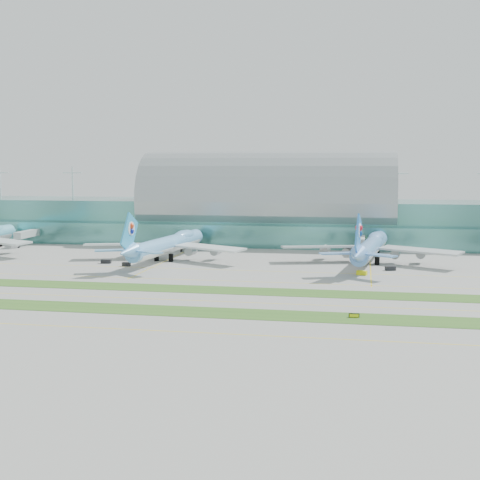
% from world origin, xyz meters
% --- Properties ---
extents(ground, '(700.00, 700.00, 0.00)m').
position_xyz_m(ground, '(0.00, 0.00, 0.00)').
color(ground, gray).
rests_on(ground, ground).
extents(terminal, '(340.00, 69.10, 36.00)m').
position_xyz_m(terminal, '(0.01, 128.79, 14.23)').
color(terminal, '#3D7A75').
rests_on(terminal, ground).
extents(grass_strip_near, '(420.00, 12.00, 0.08)m').
position_xyz_m(grass_strip_near, '(0.00, -28.00, 0.04)').
color(grass_strip_near, '#2D591E').
rests_on(grass_strip_near, ground).
extents(grass_strip_far, '(420.00, 12.00, 0.08)m').
position_xyz_m(grass_strip_far, '(0.00, 2.00, 0.04)').
color(grass_strip_far, '#2D591E').
rests_on(grass_strip_far, ground).
extents(taxiline_a, '(420.00, 0.35, 0.01)m').
position_xyz_m(taxiline_a, '(0.00, -48.00, 0.01)').
color(taxiline_a, yellow).
rests_on(taxiline_a, ground).
extents(taxiline_b, '(420.00, 0.35, 0.01)m').
position_xyz_m(taxiline_b, '(0.00, -14.00, 0.01)').
color(taxiline_b, yellow).
rests_on(taxiline_b, ground).
extents(taxiline_c, '(420.00, 0.35, 0.01)m').
position_xyz_m(taxiline_c, '(0.00, 18.00, 0.01)').
color(taxiline_c, yellow).
rests_on(taxiline_c, ground).
extents(taxiline_d, '(420.00, 0.35, 0.01)m').
position_xyz_m(taxiline_d, '(0.00, 40.00, 0.01)').
color(taxiline_d, yellow).
rests_on(taxiline_d, ground).
extents(airliner_b, '(66.46, 75.87, 20.88)m').
position_xyz_m(airliner_b, '(-29.62, 61.07, 6.44)').
color(airliner_b, '#68ACE6').
rests_on(airliner_b, ground).
extents(airliner_c, '(66.81, 76.39, 21.04)m').
position_xyz_m(airliner_c, '(47.83, 66.46, 6.49)').
color(airliner_c, '#659ADE').
rests_on(airliner_c, ground).
extents(gse_c, '(3.97, 2.63, 1.45)m').
position_xyz_m(gse_c, '(-49.77, 47.41, 0.72)').
color(gse_c, black).
rests_on(gse_c, ground).
extents(gse_d, '(3.02, 1.68, 1.47)m').
position_xyz_m(gse_d, '(-39.82, 42.05, 0.73)').
color(gse_d, black).
rests_on(gse_d, ground).
extents(gse_e, '(3.71, 2.67, 1.46)m').
position_xyz_m(gse_e, '(44.81, 37.42, 0.73)').
color(gse_e, yellow).
rests_on(gse_e, ground).
extents(gse_f, '(3.87, 2.60, 1.51)m').
position_xyz_m(gse_f, '(54.62, 49.39, 0.75)').
color(gse_f, black).
rests_on(gse_f, ground).
extents(taxiway_sign_east, '(2.56, 0.45, 1.08)m').
position_xyz_m(taxiway_sign_east, '(43.17, -27.23, 0.53)').
color(taxiway_sign_east, black).
rests_on(taxiway_sign_east, ground).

